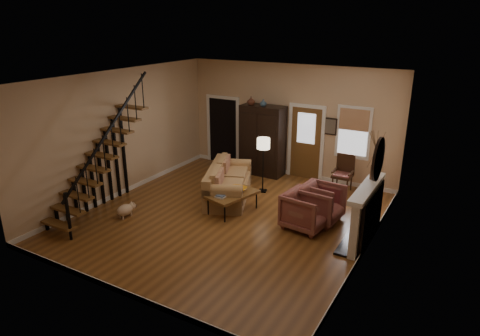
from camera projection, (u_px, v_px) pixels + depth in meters
The scene contains 15 objects.
room at pixel (249, 138), 11.35m from camera, with size 7.00×7.33×3.30m.
staircase at pixel (96, 150), 9.93m from camera, with size 0.94×2.80×3.20m, color brown, non-canonical shape.
fireplace at pixel (368, 209), 8.91m from camera, with size 0.33×1.95×2.30m.
armoire at pixel (263, 140), 12.77m from camera, with size 1.30×0.60×2.10m, color black, non-canonical shape.
vase_a at pixel (251, 101), 12.47m from camera, with size 0.24×0.24×0.25m, color #4C2619.
vase_b at pixel (263, 103), 12.28m from camera, with size 0.20×0.20×0.21m, color #334C60.
sofa at pixel (229, 182), 11.25m from camera, with size 0.98×2.26×0.84m, color #AD814E, non-canonical shape.
coffee_table at pixel (233, 202), 10.46m from camera, with size 0.73×1.25×0.48m, color brown, non-canonical shape.
bowl at pixel (238, 190), 10.47m from camera, with size 0.43×0.43×0.11m, color orange.
books at pixel (222, 195), 10.19m from camera, with size 0.23×0.31×0.06m, color beige, non-canonical shape.
armchair_left at pixel (306, 210), 9.58m from camera, with size 0.92×0.94×0.86m, color maroon.
armchair_right at pixel (321, 203), 9.93m from camera, with size 0.92×0.95×0.86m, color maroon.
floor_lamp at pixel (263, 165), 11.50m from camera, with size 0.35×0.35×1.52m, color black, non-canonical shape.
side_chair at pixel (343, 174), 11.59m from camera, with size 0.54×0.54×1.02m, color #311D0F, non-canonical shape.
dog at pixel (125, 211), 10.17m from camera, with size 0.27×0.46×0.34m, color beige, non-canonical shape.
Camera 1 is at (4.85, -7.88, 4.50)m, focal length 32.00 mm.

